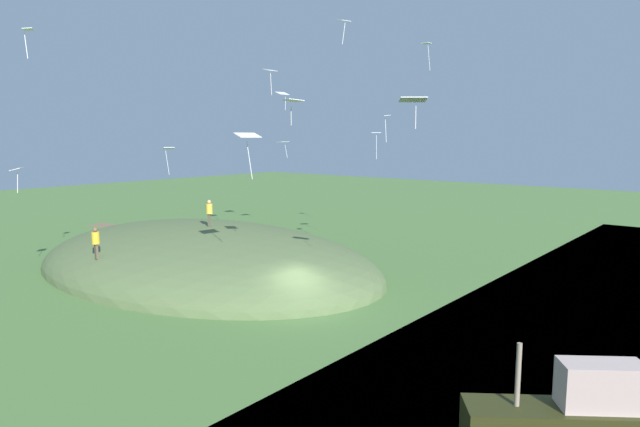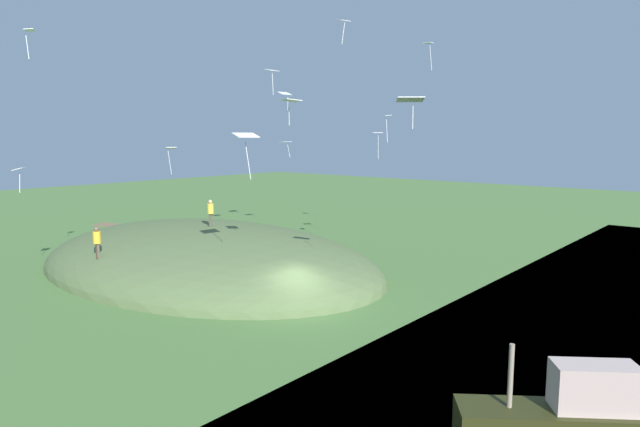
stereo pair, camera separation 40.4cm
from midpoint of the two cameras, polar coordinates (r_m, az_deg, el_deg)
ground_plane at (r=28.28m, az=-1.59°, el=-9.87°), size 160.00×160.00×0.00m
grass_hill at (r=37.90m, az=-11.54°, el=-5.43°), size 26.75×17.88×5.73m
dirt_path at (r=53.72m, az=-16.85°, el=-1.67°), size 15.53×4.14×0.04m
boat_on_lake at (r=17.11m, az=24.85°, el=-19.33°), size 5.21×4.31×3.23m
person_watching_kites at (r=36.46m, az=-11.00°, el=0.39°), size 0.52×0.52×1.75m
person_walking_path at (r=34.00m, az=-21.84°, el=-2.44°), size 0.48×0.48×1.84m
kite_0 at (r=48.78m, az=-3.34°, el=7.36°), size 0.78×1.02×1.43m
kite_1 at (r=32.08m, az=-27.62°, el=16.32°), size 0.80×0.76×1.47m
kite_2 at (r=30.06m, az=2.87°, el=19.21°), size 0.58×0.70×1.28m
kite_3 at (r=45.78m, az=-3.41°, el=12.29°), size 0.79×1.08×1.49m
kite_4 at (r=40.40m, az=11.51°, el=16.65°), size 0.67×0.51×1.89m
kite_5 at (r=25.04m, az=-7.22°, el=7.85°), size 0.98×1.22×2.12m
kite_6 at (r=24.07m, az=-2.55°, el=11.58°), size 1.20×1.08×1.11m
kite_7 at (r=40.95m, az=6.22°, el=8.13°), size 0.86×0.94×1.97m
kite_8 at (r=35.74m, az=-28.52°, el=3.98°), size 1.00×0.94×1.46m
kite_9 at (r=22.36m, az=9.89°, el=11.51°), size 1.29×1.23×1.24m
kite_10 at (r=40.54m, az=-4.71°, el=14.47°), size 0.69×0.94×1.85m
kite_11 at (r=42.90m, az=-14.97°, el=6.35°), size 0.83×0.94×2.08m
kite_12 at (r=36.44m, az=7.36°, el=9.76°), size 0.74×0.76×1.77m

